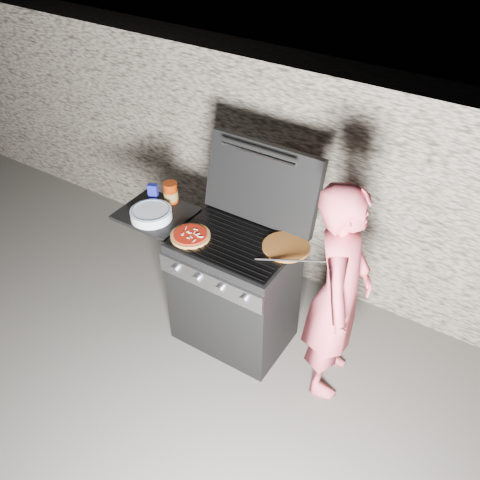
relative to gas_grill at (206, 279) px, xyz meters
The scene contains 10 objects.
ground 0.52m from the gas_grill, ahead, with size 50.00×50.00×0.00m, color #524E49.
stone_wall 1.17m from the gas_grill, 76.61° to the left, with size 8.00×0.35×1.80m, color #A29382.
gas_grill is the anchor object (origin of this frame).
pizza_topped 0.48m from the gas_grill, 103.50° to the right, with size 0.27×0.27×0.03m, color tan, non-canonical shape.
pizza_plain 0.75m from the gas_grill, 13.24° to the left, with size 0.32×0.32×0.02m, color #B6642E.
sauce_jar 0.69m from the gas_grill, 157.51° to the left, with size 0.10×0.10×0.16m, color maroon.
blue_carton 0.74m from the gas_grill, 169.40° to the left, with size 0.07×0.04×0.15m, color navy.
plate_stack 0.63m from the gas_grill, 169.58° to the right, with size 0.29×0.29×0.07m, color white.
person 1.07m from the gas_grill, ahead, with size 0.58×0.38×1.60m, color #E25261.
tongs 0.86m from the gas_grill, ahead, with size 0.01×0.01×0.51m, color black.
Camera 1 is at (1.52, -2.32, 3.13)m, focal length 40.00 mm.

